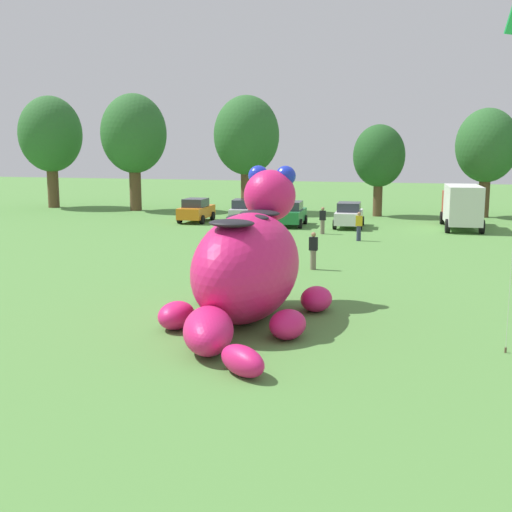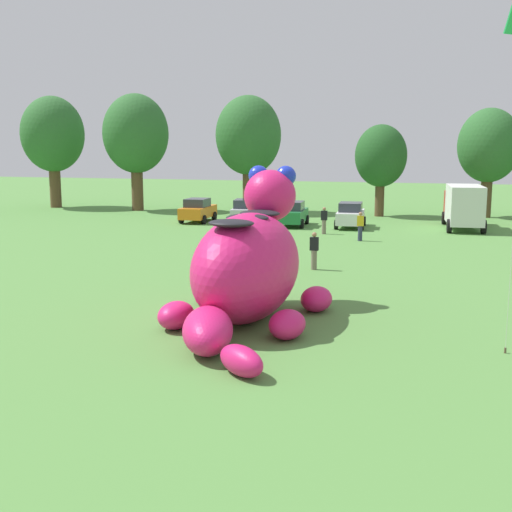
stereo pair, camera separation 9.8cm
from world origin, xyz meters
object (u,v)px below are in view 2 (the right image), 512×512
car_silver (246,211)px  spectator_near_inflatable (324,221)px  car_orange (198,210)px  car_white (351,215)px  spectator_by_cars (314,251)px  car_green (292,214)px  spectator_mid_field (360,226)px  box_truck (463,205)px  giant_inflatable_creature (248,265)px

car_silver → spectator_near_inflatable: car_silver is taller
car_orange → car_white: bearing=-1.2°
spectator_by_cars → car_green: bearing=106.4°
car_orange → car_green: size_ratio=0.99×
spectator_mid_field → box_truck: bearing=51.6°
spectator_near_inflatable → car_white: bearing=73.0°
giant_inflatable_creature → car_white: giant_inflatable_creature is taller
giant_inflatable_creature → car_orange: giant_inflatable_creature is taller
car_silver → spectator_by_cars: car_silver is taller
car_green → spectator_mid_field: 8.04m
giant_inflatable_creature → car_orange: bearing=114.4°
car_silver → box_truck: bearing=3.1°
spectator_mid_field → spectator_by_cars: size_ratio=1.00×
car_white → box_truck: (7.35, 1.31, 0.74)m
spectator_near_inflatable → spectator_by_cars: 12.09m
car_white → car_orange: bearing=178.8°
car_white → box_truck: bearing=10.1°
car_orange → spectator_by_cars: car_orange is taller
car_green → spectator_near_inflatable: size_ratio=2.46×
giant_inflatable_creature → spectator_near_inflatable: (-1.28, 20.99, -0.93)m
car_green → spectator_near_inflatable: car_green is taller
box_truck → spectator_near_inflatable: box_truck is taller
car_white → giant_inflatable_creature: bearing=-89.7°
car_white → spectator_near_inflatable: (-1.15, -3.77, -0.01)m
car_silver → spectator_mid_field: bearing=-36.3°
spectator_near_inflatable → car_silver: bearing=146.7°
spectator_by_cars → spectator_mid_field: bearing=84.7°
car_silver → car_orange: bearing=-175.9°
car_orange → spectator_by_cars: (11.78, -15.99, -0.01)m
car_green → box_truck: bearing=7.9°
car_silver → car_green: (3.63, -0.75, 0.00)m
car_white → box_truck: 7.50m
spectator_near_inflatable → spectator_mid_field: (2.58, -2.39, 0.00)m
car_silver → car_green: bearing=-11.7°
box_truck → spectator_mid_field: bearing=-128.4°
car_orange → spectator_mid_field: (12.66, -6.40, -0.01)m
car_silver → spectator_mid_field: 11.26m
giant_inflatable_creature → spectator_near_inflatable: 21.05m
car_orange → car_silver: bearing=4.1°
spectator_mid_field → car_silver: bearing=143.7°
giant_inflatable_creature → car_white: (-0.13, 24.76, -0.92)m
box_truck → spectator_mid_field: box_truck is taller
giant_inflatable_creature → car_orange: (-11.36, 25.00, -0.92)m
car_green → spectator_near_inflatable: bearing=-50.8°
giant_inflatable_creature → car_green: (-4.15, 24.50, -0.92)m
box_truck → spectator_near_inflatable: size_ratio=3.83×
car_orange → spectator_near_inflatable: size_ratio=2.44×
car_green → spectator_mid_field: (5.45, -5.91, -0.01)m
spectator_by_cars → spectator_near_inflatable: bearing=98.1°
car_green → box_truck: (11.37, 1.57, 0.74)m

